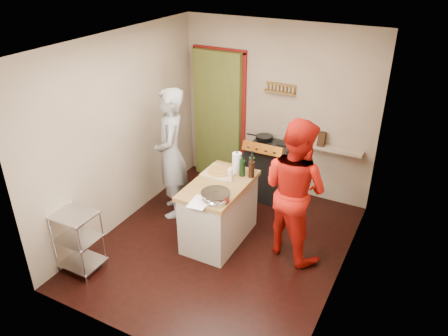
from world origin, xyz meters
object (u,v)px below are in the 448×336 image
Objects in this scene: island at (220,210)px; person_red at (295,189)px; wire_shelving at (78,239)px; person_stripe at (171,154)px; stove at (269,170)px.

island is 1.04m from person_red.
island is 0.68× the size of person_red.
person_red is at bearing 35.60° from wire_shelving.
island is at bearing 39.35° from person_stripe.
island is (-0.14, -1.32, 0.00)m from stove.
wire_shelving is at bearing -132.49° from island.
stove is at bearing 101.24° from person_stripe.
wire_shelving is 0.65× the size of island.
wire_shelving is 1.76m from island.
stove is 0.82× the size of island.
person_red is at bearing 54.11° from person_stripe.
person_stripe is 1.03× the size of person_red.
island is at bearing 34.99° from person_red.
stove is at bearing 84.07° from island.
person_stripe is at bearing -135.06° from stove.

